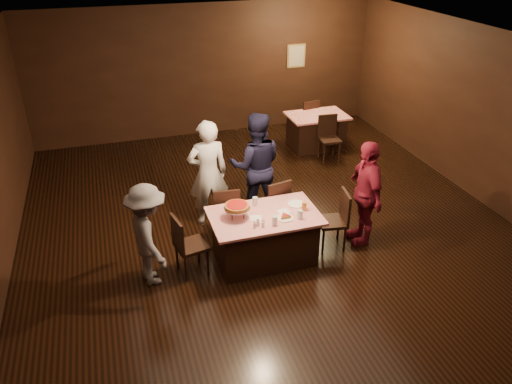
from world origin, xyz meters
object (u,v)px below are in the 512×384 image
(chair_far_left, at_px, (226,211))
(glass_front_right, at_px, (300,214))
(back_table, at_px, (316,131))
(chair_far_right, at_px, (273,204))
(glass_amber, at_px, (304,206))
(diner_navy_hoodie, at_px, (256,166))
(diner_white_jacket, at_px, (208,174))
(diner_grey_knit, at_px, (148,235))
(chair_back_near, at_px, (330,139))
(pizza_stand, at_px, (237,207))
(main_table, at_px, (264,237))
(glass_front_left, at_px, (275,221))
(chair_end_left, at_px, (191,244))
(chair_back_far, at_px, (306,118))
(plate_empty, at_px, (296,204))
(chair_end_right, at_px, (332,220))
(diner_red_shirt, at_px, (365,193))

(chair_far_left, xyz_separation_m, glass_front_right, (0.85, -1.00, 0.37))
(back_table, bearing_deg, chair_far_right, -124.57)
(glass_front_right, distance_m, glass_amber, 0.25)
(chair_far_left, height_order, diner_navy_hoodie, diner_navy_hoodie)
(back_table, relative_size, glass_amber, 9.29)
(back_table, relative_size, chair_far_right, 1.37)
(diner_white_jacket, relative_size, diner_grey_knit, 1.21)
(chair_far_left, bearing_deg, chair_back_near, -134.30)
(pizza_stand, bearing_deg, chair_back_near, 46.25)
(main_table, xyz_separation_m, glass_front_right, (0.45, -0.25, 0.46))
(chair_far_left, height_order, glass_front_left, chair_far_left)
(chair_far_right, xyz_separation_m, chair_end_left, (-1.50, -0.75, 0.00))
(chair_back_far, height_order, diner_white_jacket, diner_white_jacket)
(chair_far_right, bearing_deg, main_table, 49.81)
(main_table, relative_size, chair_far_left, 1.68)
(chair_back_near, xyz_separation_m, pizza_stand, (-2.86, -2.98, 0.48))
(glass_front_right, bearing_deg, diner_white_jacket, 123.06)
(chair_back_near, xyz_separation_m, chair_back_far, (0.00, 1.30, 0.00))
(chair_far_left, relative_size, plate_empty, 3.80)
(chair_far_right, xyz_separation_m, pizza_stand, (-0.80, -0.70, 0.48))
(main_table, height_order, back_table, same)
(chair_end_right, height_order, chair_back_far, same)
(back_table, height_order, chair_far_right, chair_far_right)
(diner_navy_hoodie, bearing_deg, chair_end_right, 135.11)
(chair_end_right, xyz_separation_m, glass_amber, (-0.50, -0.05, 0.37))
(glass_amber, bearing_deg, chair_back_far, 67.05)
(main_table, relative_size, diner_red_shirt, 0.94)
(glass_amber, bearing_deg, chair_end_right, 5.71)
(pizza_stand, bearing_deg, chair_far_right, 41.19)
(plate_empty, bearing_deg, back_table, 61.99)
(plate_empty, relative_size, glass_front_left, 1.79)
(chair_far_left, xyz_separation_m, diner_navy_hoodie, (0.67, 0.55, 0.46))
(back_table, height_order, diner_red_shirt, diner_red_shirt)
(chair_far_right, relative_size, diner_white_jacket, 0.52)
(chair_back_near, relative_size, diner_grey_knit, 0.63)
(back_table, height_order, glass_front_right, glass_front_right)
(chair_far_right, relative_size, chair_end_right, 1.00)
(main_table, distance_m, diner_red_shirt, 1.71)
(diner_grey_knit, relative_size, pizza_stand, 3.99)
(chair_far_left, height_order, pizza_stand, pizza_stand)
(main_table, height_order, chair_end_right, chair_end_right)
(pizza_stand, bearing_deg, diner_white_jacket, 96.90)
(diner_navy_hoodie, bearing_deg, chair_back_far, -112.99)
(chair_end_left, height_order, glass_amber, chair_end_left)
(chair_far_right, xyz_separation_m, chair_back_far, (2.06, 3.58, 0.00))
(main_table, distance_m, glass_front_right, 0.69)
(chair_back_near, height_order, chair_back_far, same)
(diner_red_shirt, distance_m, plate_empty, 1.10)
(glass_front_left, bearing_deg, pizza_stand, 142.13)
(main_table, height_order, chair_end_left, chair_end_left)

